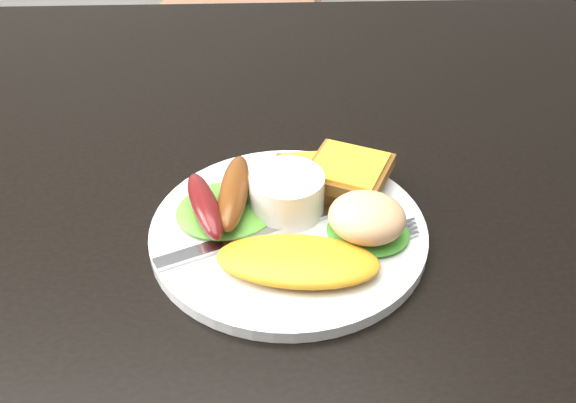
% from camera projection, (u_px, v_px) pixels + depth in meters
% --- Properties ---
extents(dining_table, '(1.20, 0.80, 0.04)m').
position_uv_depth(dining_table, '(178.00, 165.00, 0.72)').
color(dining_table, black).
rests_on(dining_table, ground).
extents(plate, '(0.24, 0.24, 0.01)m').
position_uv_depth(plate, '(288.00, 232.00, 0.59)').
color(plate, white).
rests_on(plate, dining_table).
extents(lettuce_left, '(0.12, 0.11, 0.01)m').
position_uv_depth(lettuce_left, '(227.00, 209.00, 0.60)').
color(lettuce_left, '#3F861E').
rests_on(lettuce_left, plate).
extents(lettuce_right, '(0.09, 0.08, 0.01)m').
position_uv_depth(lettuce_right, '(368.00, 232.00, 0.57)').
color(lettuce_right, green).
rests_on(lettuce_right, plate).
extents(omelette, '(0.14, 0.08, 0.02)m').
position_uv_depth(omelette, '(298.00, 261.00, 0.54)').
color(omelette, orange).
rests_on(omelette, plate).
extents(sausage_a, '(0.05, 0.10, 0.02)m').
position_uv_depth(sausage_a, '(205.00, 205.00, 0.58)').
color(sausage_a, maroon).
rests_on(sausage_a, lettuce_left).
extents(sausage_b, '(0.04, 0.11, 0.03)m').
position_uv_depth(sausage_b, '(234.00, 192.00, 0.59)').
color(sausage_b, brown).
rests_on(sausage_b, lettuce_left).
extents(ramekin, '(0.08, 0.08, 0.04)m').
position_uv_depth(ramekin, '(287.00, 194.00, 0.59)').
color(ramekin, white).
rests_on(ramekin, plate).
extents(toast_a, '(0.08, 0.08, 0.01)m').
position_uv_depth(toast_a, '(317.00, 178.00, 0.63)').
color(toast_a, brown).
rests_on(toast_a, plate).
extents(toast_b, '(0.09, 0.09, 0.01)m').
position_uv_depth(toast_b, '(348.00, 171.00, 0.62)').
color(toast_b, brown).
rests_on(toast_b, toast_a).
extents(potato_salad, '(0.08, 0.08, 0.03)m').
position_uv_depth(potato_salad, '(367.00, 217.00, 0.56)').
color(potato_salad, beige).
rests_on(potato_salad, lettuce_right).
extents(fork, '(0.16, 0.08, 0.00)m').
position_uv_depth(fork, '(251.00, 235.00, 0.57)').
color(fork, '#ADAFB7').
rests_on(fork, plate).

